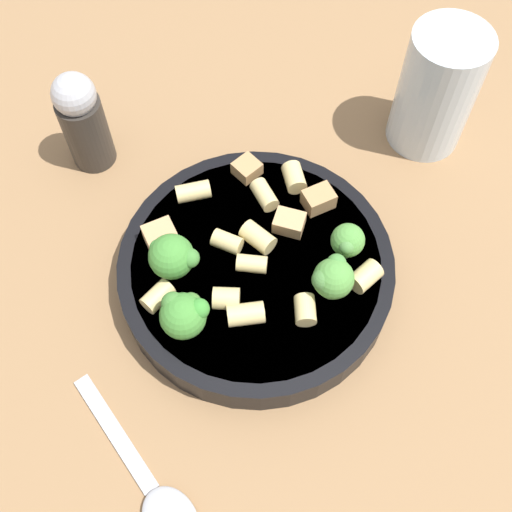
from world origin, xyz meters
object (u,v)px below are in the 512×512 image
broccoli_floret_0 (347,241)px  rigatoni_1 (258,237)px  rigatoni_9 (246,314)px  spoon (155,495)px  rigatoni_6 (305,310)px  rigatoni_2 (228,241)px  chicken_chunk_2 (247,168)px  pasta_bowl (256,269)px  pepper_shaker (83,120)px  broccoli_floret_2 (172,257)px  rigatoni_5 (294,177)px  rigatoni_3 (193,192)px  rigatoni_4 (264,195)px  broccoli_floret_1 (332,279)px  rigatoni_7 (158,296)px  rigatoni_0 (365,276)px  drinking_glass (434,97)px  chicken_chunk_0 (319,199)px  chicken_chunk_1 (161,237)px  broccoli_floret_3 (184,314)px  rigatoni_10 (248,262)px  rigatoni_8 (222,296)px  chicken_chunk_3 (289,223)px

broccoli_floret_0 → rigatoni_1: bearing=22.1°
rigatoni_9 → spoon: 0.14m
rigatoni_6 → rigatoni_2: bearing=-13.4°
rigatoni_2 → chicken_chunk_2: bearing=-69.5°
pasta_bowl → pepper_shaker: (0.20, -0.03, 0.03)m
broccoli_floret_2 → rigatoni_5: bearing=-105.9°
rigatoni_1 → broccoli_floret_2: bearing=54.9°
rigatoni_3 → rigatoni_4: bearing=-150.9°
broccoli_floret_1 → rigatoni_7: size_ratio=1.70×
broccoli_floret_0 → rigatoni_5: 0.08m
rigatoni_0 → broccoli_floret_2: bearing=29.0°
drinking_glass → chicken_chunk_0: bearing=75.5°
broccoli_floret_1 → chicken_chunk_0: size_ratio=1.70×
rigatoni_3 → rigatoni_9: (-0.10, 0.07, 0.00)m
rigatoni_1 → drinking_glass: drinking_glass is taller
rigatoni_1 → chicken_chunk_1: bearing=32.5°
broccoli_floret_0 → rigatoni_9: size_ratio=1.33×
broccoli_floret_2 → broccoli_floret_3: (-0.03, 0.03, -0.00)m
rigatoni_0 → chicken_chunk_1: 0.16m
rigatoni_3 → chicken_chunk_0: same height
broccoli_floret_2 → drinking_glass: (-0.10, -0.26, -0.01)m
broccoli_floret_2 → rigatoni_7: size_ratio=1.80×
rigatoni_6 → rigatoni_7: 0.11m
rigatoni_9 → rigatoni_10: (0.02, -0.04, -0.00)m
rigatoni_4 → chicken_chunk_0: 0.05m
broccoli_floret_3 → rigatoni_9: 0.05m
chicken_chunk_2 → broccoli_floret_2: bearing=92.2°
rigatoni_0 → rigatoni_9: same height
rigatoni_10 → rigatoni_2: bearing=-16.8°
rigatoni_1 → pepper_shaker: bearing=-4.1°
broccoli_floret_0 → chicken_chunk_1: 0.15m
rigatoni_5 → chicken_chunk_2: bearing=17.0°
broccoli_floret_1 → rigatoni_1: 0.07m
chicken_chunk_0 → rigatoni_10: bearing=77.5°
chicken_chunk_2 → drinking_glass: bearing=-125.6°
rigatoni_0 → rigatoni_2: size_ratio=1.01×
rigatoni_1 → pepper_shaker: 0.19m
broccoli_floret_0 → rigatoni_5: bearing=-29.8°
rigatoni_0 → rigatoni_6: size_ratio=1.10×
rigatoni_2 → rigatoni_3: (0.05, -0.02, 0.00)m
broccoli_floret_2 → spoon: (-0.08, 0.14, -0.05)m
broccoli_floret_3 → rigatoni_1: broccoli_floret_3 is taller
chicken_chunk_0 → chicken_chunk_2: (0.07, 0.00, -0.00)m
chicken_chunk_1 → drinking_glass: (-0.13, -0.24, 0.01)m
broccoli_floret_2 → rigatoni_7: (-0.00, 0.03, -0.02)m
rigatoni_8 → rigatoni_9: (-0.02, 0.00, -0.00)m
rigatoni_1 → chicken_chunk_3: rigatoni_1 is taller
rigatoni_6 → chicken_chunk_2: bearing=-39.3°
rigatoni_6 → chicken_chunk_1: (0.13, 0.01, 0.00)m
rigatoni_6 → chicken_chunk_3: size_ratio=0.90×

